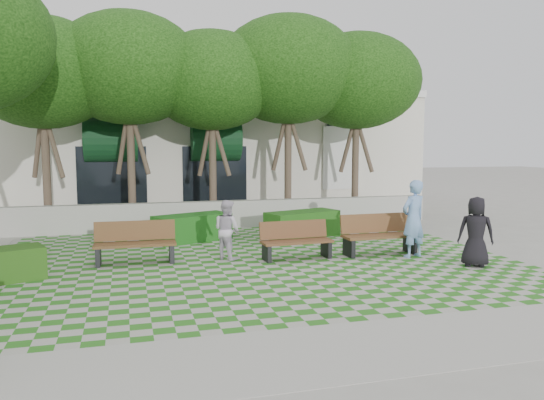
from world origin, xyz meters
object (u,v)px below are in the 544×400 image
object	(u,v)px
hedge_midleft	(192,228)
person_white	(227,230)
bench_east	(379,235)
person_dark	(476,232)
hedge_midright	(302,224)
bench_mid	(296,241)
person_blue	(413,219)
bench_west	(135,243)

from	to	relation	value
hedge_midleft	person_white	bearing A→B (deg)	-79.03
bench_east	person_white	size ratio (longest dim) A/B	1.34
hedge_midleft	person_dark	size ratio (longest dim) A/B	1.37
hedge_midleft	person_dark	world-z (taller)	person_dark
hedge_midright	bench_east	bearing A→B (deg)	-69.50
bench_mid	person_dark	size ratio (longest dim) A/B	1.10
hedge_midright	person_white	world-z (taller)	person_white
hedge_midright	person_white	distance (m)	3.68
person_blue	person_dark	xyz separation A→B (m)	(0.85, -1.27, -0.15)
hedge_midleft	hedge_midright	bearing A→B (deg)	-4.04
bench_west	person_dark	world-z (taller)	person_dark
bench_east	person_blue	distance (m)	0.97
person_blue	person_white	world-z (taller)	person_blue
bench_west	bench_mid	bearing A→B (deg)	-6.73
bench_mid	person_blue	size ratio (longest dim) A/B	0.92
bench_west	person_white	bearing A→B (deg)	-2.32
bench_east	person_blue	world-z (taller)	person_blue
person_white	hedge_midright	bearing A→B (deg)	-84.76
bench_mid	hedge_midleft	distance (m)	3.74
bench_west	hedge_midleft	distance (m)	3.01
bench_east	bench_mid	size ratio (longest dim) A/B	1.10
bench_west	hedge_midleft	size ratio (longest dim) A/B	0.85
hedge_midright	hedge_midleft	bearing A→B (deg)	175.96
person_dark	person_white	world-z (taller)	person_dark
bench_east	bench_west	size ratio (longest dim) A/B	1.03
bench_west	person_blue	bearing A→B (deg)	-8.35
bench_east	bench_west	bearing A→B (deg)	173.29
bench_east	bench_west	xyz separation A→B (m)	(-5.97, 0.58, -0.02)
hedge_midleft	person_dark	bearing A→B (deg)	-40.18
bench_east	person_blue	bearing A→B (deg)	-41.99
bench_east	hedge_midright	xyz separation A→B (m)	(-1.07, 2.87, -0.10)
bench_west	hedge_midleft	bearing A→B (deg)	58.43
person_dark	person_white	size ratio (longest dim) A/B	1.11
person_dark	bench_east	bearing A→B (deg)	-17.41
bench_mid	hedge_midleft	world-z (taller)	bench_mid
bench_west	person_dark	xyz separation A→B (m)	(7.47, -2.40, 0.33)
bench_east	hedge_midleft	world-z (taller)	bench_east
hedge_midright	hedge_midleft	world-z (taller)	hedge_midright
person_white	person_blue	bearing A→B (deg)	-138.81
hedge_midright	person_dark	xyz separation A→B (m)	(2.57, -4.70, 0.41)
bench_mid	bench_east	bearing A→B (deg)	-4.02
hedge_midleft	person_white	xyz separation A→B (m)	(0.52, -2.66, 0.34)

